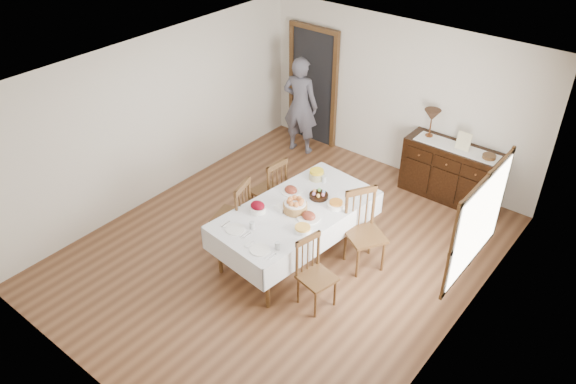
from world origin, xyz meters
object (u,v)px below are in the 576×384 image
Objects in this scene: dining_table at (296,214)px; chair_left_far at (271,189)px; chair_left_near at (234,214)px; chair_right_far at (364,229)px; person at (300,102)px; sideboard at (452,172)px; table_lamp at (432,116)px; chair_right_near at (314,272)px.

dining_table is 0.97m from chair_left_far.
chair_right_far reaches higher than chair_left_near.
person is (-1.00, 2.78, 0.40)m from chair_left_near.
chair_left_near is at bearing -120.91° from sideboard.
dining_table is 2.83m from table_lamp.
table_lamp is at bearing 84.99° from dining_table.
dining_table is 0.92m from chair_right_far.
dining_table is at bearing -101.30° from table_lamp.
person is at bearing -172.56° from table_lamp.
chair_left_near is 1.55m from chair_right_near.
table_lamp reaches higher than chair_left_far.
chair_left_far is 0.54× the size of person.
chair_right_near is (1.58, -1.04, -0.04)m from chair_left_far.
person is at bearing -176.17° from chair_left_near.
chair_right_near is 3.40m from table_lamp.
sideboard is (1.87, 2.22, -0.06)m from chair_left_far.
person is at bearing 83.72° from chair_right_far.
person reaches higher than chair_left_far.
chair_right_near is at bearing -31.89° from dining_table.
chair_right_far reaches higher than chair_right_near.
table_lamp is at bearing 37.53° from chair_right_far.
chair_left_near is 3.45m from table_lamp.
chair_right_far is at bearing 93.76° from chair_left_far.
chair_right_far is (0.80, 0.43, -0.12)m from dining_table.
chair_left_far is at bearing -130.03° from sideboard.
chair_left_far is 2.22m from person.
chair_left_far is at bearing 68.67° from chair_right_near.
chair_right_far is 0.59× the size of person.
sideboard is at bearing 25.24° from chair_right_far.
chair_left_near is (-0.79, -0.37, -0.15)m from dining_table.
chair_left_near reaches higher than sideboard.
table_lamp is (-0.20, 3.30, 0.80)m from chair_right_near.
chair_right_near is 0.85× the size of chair_right_far.
sideboard is at bearing 172.62° from person.
chair_left_near is at bearing -148.54° from dining_table.
chair_right_near is (1.54, -0.21, -0.06)m from chair_left_near.
person reaches higher than table_lamp.
chair_right_far is at bearing 100.84° from chair_left_near.
person is at bearing -149.42° from chair_left_far.
chair_left_near reaches higher than chair_left_far.
table_lamp is at bearing 153.12° from chair_left_far.
person is at bearing -174.66° from sideboard.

